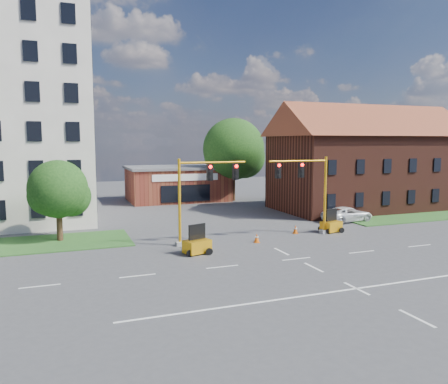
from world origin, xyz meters
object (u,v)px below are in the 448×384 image
at_px(trailer_east, 331,225).
at_px(signal_mast_west, 202,190).
at_px(signal_mast_east, 307,186).
at_px(pickup_white, 347,214).
at_px(trailer_west, 197,245).

bearing_deg(trailer_east, signal_mast_west, 165.14).
distance_m(signal_mast_east, trailer_east, 4.17).
height_order(signal_mast_east, pickup_white, signal_mast_east).
distance_m(signal_mast_west, signal_mast_east, 8.71).
distance_m(signal_mast_east, pickup_white, 8.35).
xyz_separation_m(signal_mast_east, pickup_white, (6.68, 3.82, -3.24)).
bearing_deg(pickup_white, trailer_east, 123.85).
bearing_deg(signal_mast_east, trailer_east, 5.87).
bearing_deg(trailer_east, signal_mast_east, 169.71).
relative_size(signal_mast_west, pickup_white, 1.26).
bearing_deg(signal_mast_east, trailer_west, -165.49).
height_order(signal_mast_east, trailer_west, signal_mast_east).
height_order(trailer_east, pickup_white, trailer_east).
bearing_deg(signal_mast_west, signal_mast_east, 0.00).
relative_size(signal_mast_west, signal_mast_east, 1.00).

